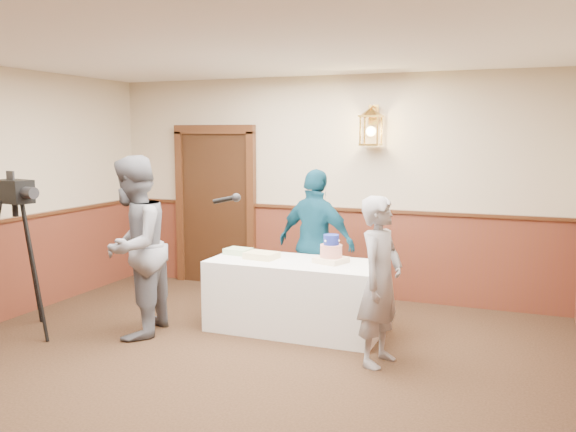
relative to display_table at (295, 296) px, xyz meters
name	(u,v)px	position (x,y,z in m)	size (l,w,h in m)	color
ground	(189,399)	(-0.16, -1.90, -0.38)	(7.00, 7.00, 0.00)	black
room_shell	(208,201)	(-0.22, -1.45, 1.15)	(6.02, 7.02, 2.81)	#C3B392
display_table	(295,296)	(0.00, 0.00, 0.00)	(1.80, 0.80, 0.75)	white
tiered_cake	(331,252)	(0.38, 0.06, 0.49)	(0.36, 0.36, 0.29)	#FFE6BE
sheet_cake_yellow	(262,255)	(-0.38, -0.01, 0.41)	(0.33, 0.25, 0.07)	#E9C78B
sheet_cake_green	(238,251)	(-0.72, 0.12, 0.41)	(0.27, 0.22, 0.06)	#B1DF9D
interviewer	(134,247)	(-1.47, -0.75, 0.55)	(1.61, 1.03, 1.86)	slate
baker	(380,281)	(1.05, -0.60, 0.39)	(0.56, 0.37, 1.53)	gray
assistant_p	(316,243)	(0.03, 0.58, 0.47)	(0.99, 0.41, 1.68)	navy
tv_camera_rig	(19,266)	(-2.59, -1.17, 0.35)	(0.63, 0.59, 1.61)	black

